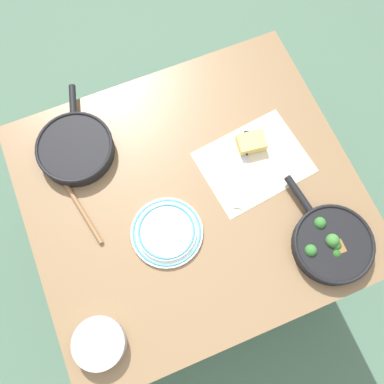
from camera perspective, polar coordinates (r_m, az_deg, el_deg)
name	(u,v)px	position (r m, az deg, el deg)	size (l,w,h in m)	color
ground_plane	(192,241)	(2.17, 0.00, -6.49)	(14.00, 14.00, 0.00)	#51755B
dining_table_red	(192,201)	(1.52, 0.00, -1.23)	(1.10, 0.99, 0.75)	olive
skillet_broccoli	(332,244)	(1.44, 18.20, -6.56)	(0.26, 0.39, 0.07)	black
skillet_eggs	(76,148)	(1.53, -15.26, 5.63)	(0.26, 0.37, 0.06)	black
wooden_spoon	(70,191)	(1.50, -15.99, 0.18)	(0.09, 0.35, 0.02)	#996B42
parchment_sheet	(254,162)	(1.50, 8.25, 3.96)	(0.39, 0.32, 0.00)	beige
grater_knife	(244,158)	(1.49, 6.93, 4.50)	(0.17, 0.25, 0.02)	silver
cheese_block	(251,143)	(1.50, 7.91, 6.51)	(0.10, 0.08, 0.04)	#EACC66
dinner_plate_stack	(167,232)	(1.40, -3.38, -5.34)	(0.24, 0.24, 0.03)	white
prep_bowl_steel	(99,343)	(1.37, -12.24, -19.12)	(0.16, 0.16, 0.05)	#B7B7BC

